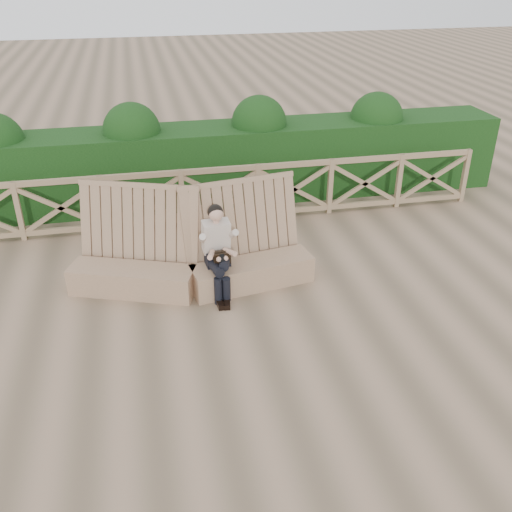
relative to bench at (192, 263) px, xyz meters
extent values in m
plane|color=brown|center=(0.78, -1.30, -0.39)|extent=(60.00, 60.00, 0.00)
cube|color=#8F6E52|center=(-0.91, 0.01, -0.18)|extent=(1.93, 1.13, 0.41)
cube|color=#8F6E52|center=(-0.82, 0.26, 0.40)|extent=(1.91, 1.07, 1.53)
cube|color=#8F6E52|center=(0.89, -0.17, -0.18)|extent=(1.93, 0.81, 0.41)
cube|color=#8F6E52|center=(0.85, 0.10, 0.40)|extent=(1.92, 0.74, 1.53)
cube|color=black|center=(0.37, -0.16, 0.14)|extent=(0.38, 0.29, 0.22)
cube|color=beige|center=(0.36, -0.11, 0.48)|extent=(0.42, 0.32, 0.52)
sphere|color=tan|center=(0.37, -0.16, 0.85)|extent=(0.23, 0.23, 0.21)
sphere|color=black|center=(0.37, -0.12, 0.87)|extent=(0.25, 0.25, 0.23)
cylinder|color=black|center=(0.30, -0.37, 0.12)|extent=(0.19, 0.47, 0.15)
cylinder|color=black|center=(0.45, -0.34, 0.19)|extent=(0.19, 0.47, 0.17)
cylinder|color=black|center=(0.30, -0.59, -0.18)|extent=(0.13, 0.13, 0.41)
cylinder|color=black|center=(0.43, -0.60, -0.18)|extent=(0.13, 0.13, 0.41)
cube|color=black|center=(0.31, -0.68, -0.35)|extent=(0.11, 0.25, 0.08)
cube|color=black|center=(0.41, -0.69, -0.35)|extent=(0.11, 0.25, 0.08)
cube|color=black|center=(0.40, -0.33, 0.24)|extent=(0.26, 0.16, 0.17)
cube|color=black|center=(0.40, -0.49, 0.30)|extent=(0.08, 0.09, 0.12)
cube|color=#856B4D|center=(0.78, 2.20, 0.66)|extent=(10.10, 0.07, 0.10)
cube|color=#856B4D|center=(0.78, 2.20, -0.27)|extent=(10.10, 0.07, 0.10)
cube|color=black|center=(0.78, 3.40, 0.36)|extent=(12.00, 1.20, 1.50)
camera|label=1|loc=(-0.62, -7.61, 4.23)|focal=40.00mm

